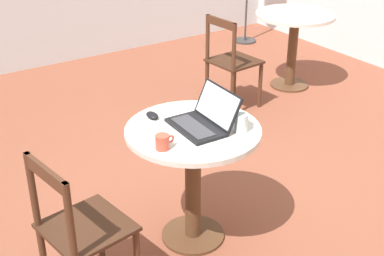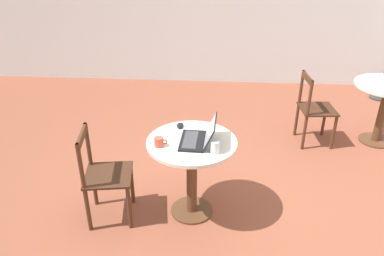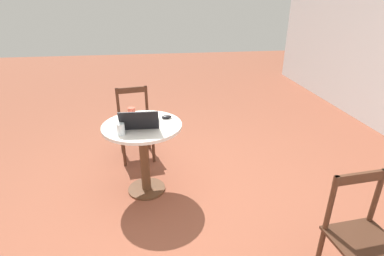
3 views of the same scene
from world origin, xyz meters
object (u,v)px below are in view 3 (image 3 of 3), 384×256
Objects in this scene: cafe_table_near at (143,141)px; drinking_glass at (121,129)px; mouse at (167,117)px; chair_mid_left at (361,240)px; mug at (132,111)px; laptop at (140,123)px; chair_near_left at (135,124)px.

cafe_table_near is 7.35× the size of drinking_glass.
chair_mid_left is at bearing 38.21° from mouse.
mug is at bearing -157.61° from cafe_table_near.
laptop is 0.31m from mouse.
laptop reaches higher than chair_near_left.
chair_near_left is at bearing -150.63° from mouse.
cafe_table_near is 0.89× the size of chair_mid_left.
drinking_glass reaches higher than mug.
chair_mid_left is 8.65× the size of mouse.
laptop is at bearing 131.63° from drinking_glass.
chair_mid_left is 1.99m from drinking_glass.
mug is 1.05× the size of drinking_glass.
chair_mid_left is at bearing 35.75° from chair_near_left.
cafe_table_near is 0.23m from laptop.
chair_near_left reaches higher than drinking_glass.
laptop reaches higher than mug.
laptop is 0.33m from mug.
chair_near_left is 1.03m from drinking_glass.
cafe_table_near is 0.34m from mouse.
chair_near_left is (-0.76, -0.11, -0.13)m from cafe_table_near.
mug reaches higher than mouse.
laptop is at bearing 16.21° from mug.
drinking_glass reaches higher than cafe_table_near.
chair_mid_left is 8.29× the size of drinking_glass.
mouse is 0.91× the size of mug.
mug is at bearing 0.87° from chair_near_left.
drinking_glass is (0.46, -0.07, 0.01)m from mug.
cafe_table_near is at bearing -133.95° from chair_mid_left.
chair_mid_left is at bearing 43.14° from mug.
mouse is (-1.48, -1.16, 0.33)m from chair_mid_left.
laptop is (0.06, -0.02, 0.22)m from cafe_table_near.
chair_near_left is at bearing -173.04° from laptop.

